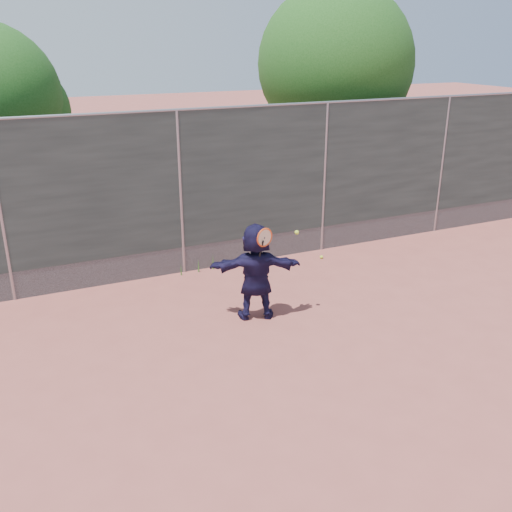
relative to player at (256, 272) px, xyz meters
name	(u,v)px	position (x,y,z in m)	size (l,w,h in m)	color
ground	(261,360)	(-0.48, -1.24, -0.77)	(80.00, 80.00, 0.00)	#9E4C42
player	(256,272)	(0.00, 0.00, 0.00)	(1.43, 0.46, 1.55)	#161233
ball_ground	(321,257)	(2.25, 1.78, -0.74)	(0.07, 0.07, 0.07)	#C6E633
fence	(180,190)	(-0.48, 2.26, 0.81)	(20.00, 0.06, 3.03)	#38423D
swing_action	(268,238)	(0.11, -0.19, 0.59)	(0.76, 0.15, 0.51)	#DF4615
tree_right	(341,68)	(4.20, 4.51, 2.72)	(3.78, 3.60, 5.39)	#382314
weed_clump	(201,265)	(-0.18, 2.14, -0.64)	(0.68, 0.07, 0.30)	#387226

